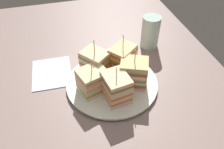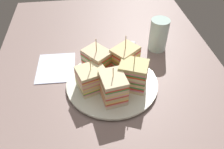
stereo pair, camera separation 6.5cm
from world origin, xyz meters
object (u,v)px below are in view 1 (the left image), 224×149
object	(u,v)px
sandwich_wedge_2	(95,63)
sandwich_wedge_3	(93,80)
sandwich_wedge_4	(116,87)
chip_pile	(112,82)
spoon	(119,44)
napkin	(52,72)
drinking_glass	(150,34)
sandwich_wedge_0	(133,73)
sandwich_wedge_1	(122,59)
plate	(112,83)

from	to	relation	value
sandwich_wedge_2	sandwich_wedge_3	bearing A→B (deg)	-57.55
sandwich_wedge_3	sandwich_wedge_4	world-z (taller)	same
chip_pile	spoon	world-z (taller)	chip_pile
sandwich_wedge_2	napkin	bearing A→B (deg)	-150.42
sandwich_wedge_4	drinking_glass	world-z (taller)	sandwich_wedge_4
sandwich_wedge_4	sandwich_wedge_2	bearing A→B (deg)	7.08
sandwich_wedge_2	sandwich_wedge_4	xyz separation A→B (cm)	(-11.05, -3.33, -0.14)
sandwich_wedge_4	drinking_glass	distance (cm)	29.49
sandwich_wedge_0	spoon	world-z (taller)	sandwich_wedge_0
sandwich_wedge_1	napkin	size ratio (longest dim) A/B	0.90
sandwich_wedge_1	chip_pile	xyz separation A→B (cm)	(-5.27, 4.69, -3.42)
sandwich_wedge_1	drinking_glass	xyz separation A→B (cm)	(12.03, -14.03, -0.73)
sandwich_wedge_4	napkin	distance (cm)	23.96
napkin	drinking_glass	world-z (taller)	drinking_glass
plate	sandwich_wedge_3	xyz separation A→B (cm)	(-1.56, 6.01, 4.04)
sandwich_wedge_2	sandwich_wedge_4	world-z (taller)	sandwich_wedge_2
sandwich_wedge_1	sandwich_wedge_3	bearing A→B (deg)	-8.92
sandwich_wedge_2	chip_pile	distance (cm)	7.54
sandwich_wedge_0	drinking_glass	xyz separation A→B (cm)	(18.80, -12.77, -0.60)
sandwich_wedge_0	napkin	bearing A→B (deg)	-5.88
plate	drinking_glass	size ratio (longest dim) A/B	2.38
sandwich_wedge_1	sandwich_wedge_2	distance (cm)	8.33
spoon	sandwich_wedge_0	bearing A→B (deg)	-118.86
sandwich_wedge_1	sandwich_wedge_3	xyz separation A→B (cm)	(-5.90, 10.45, -0.85)
spoon	napkin	size ratio (longest dim) A/B	1.01
plate	napkin	distance (cm)	20.10
plate	drinking_glass	world-z (taller)	drinking_glass
plate	spoon	size ratio (longest dim) A/B	1.86
spoon	sandwich_wedge_4	bearing A→B (deg)	-131.43
plate	sandwich_wedge_4	bearing A→B (deg)	175.13
napkin	sandwich_wedge_0	bearing A→B (deg)	-118.59
chip_pile	drinking_glass	size ratio (longest dim) A/B	0.66
spoon	chip_pile	bearing A→B (deg)	-135.09
plate	sandwich_wedge_3	world-z (taller)	sandwich_wedge_3
sandwich_wedge_2	spoon	world-z (taller)	sandwich_wedge_2
chip_pile	sandwich_wedge_0	bearing A→B (deg)	-104.15
sandwich_wedge_3	spoon	size ratio (longest dim) A/B	0.75
sandwich_wedge_1	drinking_glass	bearing A→B (deg)	-177.75
sandwich_wedge_1	spoon	bearing A→B (deg)	-141.60
sandwich_wedge_3	sandwich_wedge_1	bearing A→B (deg)	10.75
chip_pile	plate	bearing A→B (deg)	-14.20
sandwich_wedge_3	chip_pile	xyz separation A→B (cm)	(0.62, -5.77, -2.57)
spoon	drinking_glass	xyz separation A→B (cm)	(-2.82, -10.54, 4.52)
sandwich_wedge_0	chip_pile	bearing A→B (deg)	8.56
sandwich_wedge_4	chip_pile	size ratio (longest dim) A/B	1.46
sandwich_wedge_1	sandwich_wedge_0	bearing A→B (deg)	62.22
spoon	drinking_glass	size ratio (longest dim) A/B	1.28
plate	sandwich_wedge_2	xyz separation A→B (cm)	(4.86, 3.86, 4.64)
sandwich_wedge_0	napkin	size ratio (longest dim) A/B	0.86
napkin	drinking_glass	bearing A→B (deg)	-80.13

